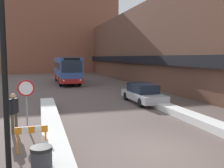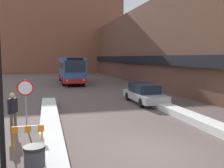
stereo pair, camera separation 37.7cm
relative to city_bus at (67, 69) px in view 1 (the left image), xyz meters
name	(u,v)px [view 1 (the left image)]	position (x,y,z in m)	size (l,w,h in m)	color
ground_plane	(161,152)	(0.64, -24.87, -1.81)	(160.00, 160.00, 0.00)	brown
building_row_right	(145,47)	(10.61, -0.87, 2.97)	(5.50, 60.00, 9.59)	brown
building_backdrop_far	(57,29)	(0.64, 24.66, 7.63)	(26.00, 8.00, 18.86)	brown
snow_bank_left	(53,135)	(-2.96, -22.52, -1.61)	(0.90, 16.80, 0.39)	silver
snow_bank_right	(200,121)	(4.24, -22.14, -1.62)	(0.90, 17.51, 0.38)	silver
city_bus	(67,69)	(0.00, 0.00, 0.00)	(2.58, 10.90, 3.32)	#335193
parked_car_front	(143,93)	(3.84, -15.83, -1.10)	(1.82, 4.75, 1.41)	#B7B7BC
stop_sign	(26,93)	(-4.05, -20.40, -0.15)	(0.76, 0.08, 2.29)	gray
street_lamp	(14,34)	(-4.07, -25.17, 2.17)	(1.46, 0.36, 6.43)	black
pedestrian	(14,109)	(-4.56, -21.01, -0.74)	(0.39, 0.54, 1.77)	brown
trash_bin	(42,164)	(-3.44, -25.85, -1.33)	(0.59, 0.59, 0.95)	#38383D
construction_barricade	(32,134)	(-3.75, -23.66, -1.14)	(1.10, 0.06, 0.94)	orange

